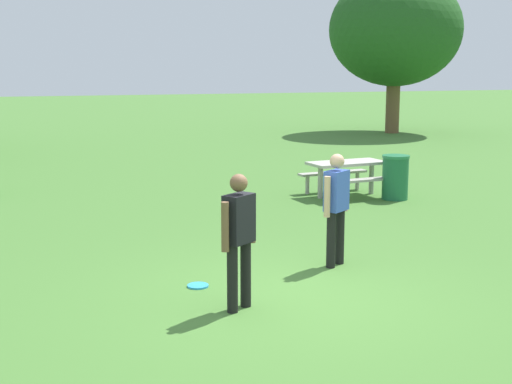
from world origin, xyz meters
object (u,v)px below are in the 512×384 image
(person_thrower, at_px, (336,202))
(tree_back_left, at_px, (395,30))
(picnic_table_near, at_px, (347,171))
(frisbee, at_px, (198,286))
(trash_can_beside_table, at_px, (395,177))
(person_catcher, at_px, (239,233))

(person_thrower, xyz_separation_m, tree_back_left, (10.81, 17.65, 3.35))
(picnic_table_near, bearing_deg, tree_back_left, 56.96)
(person_thrower, bearing_deg, tree_back_left, 58.51)
(frisbee, distance_m, trash_can_beside_table, 7.22)
(frisbee, xyz_separation_m, trash_can_beside_table, (5.53, 4.62, 0.47))
(frisbee, bearing_deg, trash_can_beside_table, 39.84)
(trash_can_beside_table, bearing_deg, person_catcher, -133.18)
(tree_back_left, bearing_deg, trash_can_beside_table, -119.02)
(person_catcher, distance_m, frisbee, 1.39)
(picnic_table_near, height_order, tree_back_left, tree_back_left)
(picnic_table_near, xyz_separation_m, trash_can_beside_table, (0.84, -0.68, -0.08))
(person_catcher, xyz_separation_m, trash_can_beside_table, (5.27, 5.61, -0.46))
(person_catcher, bearing_deg, frisbee, 104.80)
(frisbee, xyz_separation_m, picnic_table_near, (4.70, 5.30, 0.55))
(trash_can_beside_table, relative_size, tree_back_left, 0.14)
(person_catcher, relative_size, frisbee, 5.85)
(person_catcher, distance_m, trash_can_beside_table, 7.71)
(person_thrower, relative_size, tree_back_left, 0.25)
(person_thrower, height_order, person_catcher, same)
(person_thrower, distance_m, tree_back_left, 20.96)
(person_catcher, relative_size, trash_can_beside_table, 1.71)
(person_thrower, height_order, trash_can_beside_table, person_thrower)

